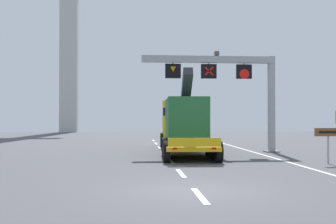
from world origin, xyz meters
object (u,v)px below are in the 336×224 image
at_px(overhead_lane_gantry, 228,76).
at_px(bridge_pylon_distant, 69,16).
at_px(heavy_haul_truck_yellow, 183,123).
at_px(tourist_info_sign_brown, 329,137).

xyz_separation_m(overhead_lane_gantry, bridge_pylon_distant, (-16.96, 41.60, 13.97)).
xyz_separation_m(overhead_lane_gantry, heavy_haul_truck_yellow, (-2.91, 1.14, -3.13)).
height_order(overhead_lane_gantry, heavy_haul_truck_yellow, overhead_lane_gantry).
bearing_deg(tourist_info_sign_brown, bridge_pylon_distant, 112.67).
bearing_deg(heavy_haul_truck_yellow, tourist_info_sign_brown, -53.05).
bearing_deg(overhead_lane_gantry, tourist_info_sign_brown, -64.64).
height_order(tourist_info_sign_brown, bridge_pylon_distant, bridge_pylon_distant).
bearing_deg(overhead_lane_gantry, bridge_pylon_distant, 112.18).
xyz_separation_m(heavy_haul_truck_yellow, tourist_info_sign_brown, (6.41, -8.52, -0.61)).
distance_m(heavy_haul_truck_yellow, bridge_pylon_distant, 46.11).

